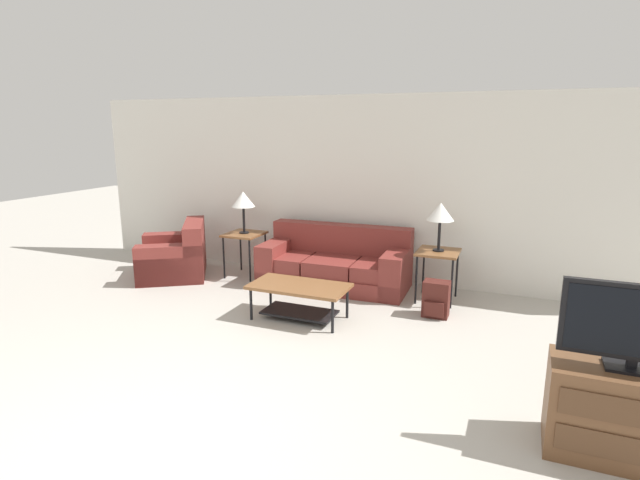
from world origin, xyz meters
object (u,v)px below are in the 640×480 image
(television, at_px, (637,325))
(tv_console, at_px, (624,414))
(couch, at_px, (335,265))
(coffee_table, at_px, (299,294))
(side_table_right, at_px, (438,256))
(table_lamp_right, at_px, (440,213))
(table_lamp_left, at_px, (243,200))
(side_table_left, at_px, (244,238))
(backpack, at_px, (436,299))
(armchair, at_px, (176,257))

(television, bearing_deg, tv_console, -90.00)
(couch, relative_size, coffee_table, 1.82)
(side_table_right, bearing_deg, table_lamp_right, -90.00)
(couch, height_order, table_lamp_left, table_lamp_left)
(side_table_left, xyz_separation_m, backpack, (2.89, -0.57, -0.37))
(couch, distance_m, table_lamp_left, 1.63)
(couch, relative_size, table_lamp_left, 3.35)
(armchair, xyz_separation_m, television, (5.43, -2.30, 0.66))
(table_lamp_right, xyz_separation_m, backpack, (0.09, -0.57, -0.93))
(couch, height_order, side_table_left, couch)
(side_table_right, height_order, table_lamp_right, table_lamp_right)
(table_lamp_right, bearing_deg, coffee_table, -137.36)
(couch, distance_m, coffee_table, 1.31)
(backpack, bearing_deg, side_table_right, 98.90)
(table_lamp_right, bearing_deg, television, -58.03)
(armchair, distance_m, side_table_left, 1.07)
(backpack, bearing_deg, television, -53.09)
(backpack, bearing_deg, tv_console, -53.09)
(side_table_right, xyz_separation_m, backpack, (0.09, -0.57, -0.37))
(coffee_table, distance_m, side_table_left, 1.93)
(table_lamp_right, relative_size, backpack, 1.43)
(couch, height_order, coffee_table, couch)
(couch, relative_size, side_table_left, 3.15)
(side_table_left, relative_size, table_lamp_left, 1.06)
(television, bearing_deg, backpack, 126.91)
(couch, distance_m, side_table_left, 1.43)
(tv_console, xyz_separation_m, television, (0.00, 0.00, 0.63))
(armchair, relative_size, side_table_right, 2.18)
(coffee_table, relative_size, tv_console, 1.18)
(tv_console, bearing_deg, side_table_left, 149.13)
(table_lamp_left, xyz_separation_m, television, (4.47, -2.67, -0.19))
(table_lamp_right, height_order, backpack, table_lamp_right)
(side_table_right, distance_m, television, 3.17)
(side_table_right, bearing_deg, coffee_table, -137.36)
(couch, xyz_separation_m, coffee_table, (0.05, -1.31, 0.01))
(television, bearing_deg, couch, 138.26)
(table_lamp_left, relative_size, table_lamp_right, 1.00)
(side_table_left, bearing_deg, tv_console, -30.87)
(couch, relative_size, table_lamp_right, 3.35)
(couch, relative_size, side_table_right, 3.15)
(couch, height_order, table_lamp_right, table_lamp_right)
(coffee_table, relative_size, table_lamp_right, 1.83)
(side_table_left, bearing_deg, side_table_right, 0.00)
(coffee_table, bearing_deg, couch, 92.30)
(table_lamp_right, bearing_deg, couch, 177.20)
(couch, distance_m, side_table_right, 1.43)
(armchair, relative_size, coffee_table, 1.26)
(table_lamp_left, bearing_deg, side_table_right, 0.00)
(couch, height_order, side_table_right, couch)
(coffee_table, distance_m, side_table_right, 1.86)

